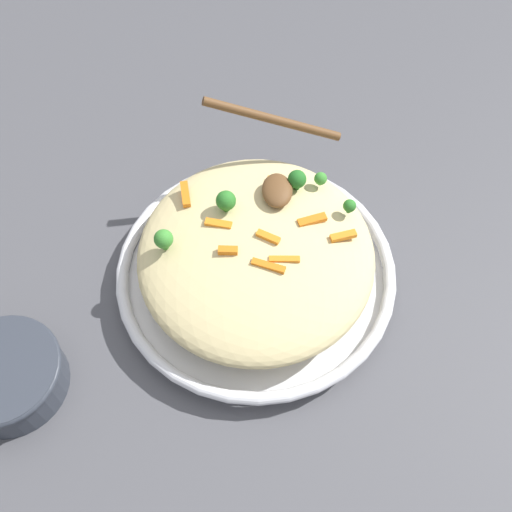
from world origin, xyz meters
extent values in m
plane|color=#4C4C51|center=(0.00, 0.00, 0.00)|extent=(2.40, 2.40, 0.00)
cylinder|color=silver|center=(0.00, 0.00, 0.01)|extent=(0.35, 0.35, 0.02)
torus|color=silver|center=(0.00, 0.00, 0.03)|extent=(0.38, 0.38, 0.02)
torus|color=black|center=(0.00, 0.00, 0.03)|extent=(0.37, 0.37, 0.00)
ellipsoid|color=#DBC689|center=(0.00, 0.00, 0.07)|extent=(0.32, 0.31, 0.07)
cube|color=orange|center=(0.00, 0.02, 0.11)|extent=(0.02, 0.03, 0.01)
cube|color=orange|center=(-0.08, -0.09, 0.10)|extent=(0.04, 0.02, 0.01)
cube|color=orange|center=(-0.02, -0.05, 0.10)|extent=(0.02, 0.04, 0.01)
cube|color=orange|center=(0.03, 0.03, 0.10)|extent=(0.01, 0.04, 0.01)
cube|color=orange|center=(0.04, 0.01, 0.10)|extent=(0.02, 0.04, 0.01)
cube|color=orange|center=(0.02, -0.03, 0.11)|extent=(0.01, 0.02, 0.01)
cube|color=orange|center=(-0.01, 0.11, 0.10)|extent=(0.02, 0.03, 0.01)
cube|color=orange|center=(-0.09, 0.03, 0.10)|extent=(0.03, 0.02, 0.01)
cube|color=orange|center=(-0.03, 0.07, 0.10)|extent=(0.02, 0.04, 0.01)
cylinder|color=#377928|center=(-0.09, 0.09, 0.10)|extent=(0.01, 0.01, 0.00)
sphere|color=#3D8E33|center=(-0.09, 0.09, 0.11)|extent=(0.02, 0.02, 0.02)
cylinder|color=#296820|center=(-0.05, 0.12, 0.10)|extent=(0.01, 0.01, 0.01)
sphere|color=#2D7A28|center=(-0.05, 0.12, 0.11)|extent=(0.02, 0.02, 0.02)
cylinder|color=#205B1C|center=(-0.09, 0.06, 0.10)|extent=(0.01, 0.01, 0.01)
sphere|color=#236B23|center=(-0.09, 0.06, 0.11)|extent=(0.02, 0.02, 0.02)
cylinder|color=#296820|center=(-0.05, -0.04, 0.10)|extent=(0.01, 0.01, 0.01)
sphere|color=#2D7A28|center=(-0.05, -0.04, 0.12)|extent=(0.03, 0.03, 0.03)
cylinder|color=#377928|center=(0.01, -0.11, 0.10)|extent=(0.01, 0.01, 0.01)
sphere|color=#3D8E33|center=(0.01, -0.11, 0.11)|extent=(0.02, 0.02, 0.02)
ellipsoid|color=brown|center=(-0.07, 0.03, 0.11)|extent=(0.06, 0.04, 0.02)
cylinder|color=brown|center=(-0.16, 0.03, 0.15)|extent=(0.02, 0.19, 0.08)
cylinder|color=#333842|center=(0.15, -0.30, 0.03)|extent=(0.14, 0.14, 0.06)
torus|color=#333842|center=(0.15, -0.30, 0.05)|extent=(0.14, 0.14, 0.01)
camera|label=1|loc=(0.41, -0.01, 0.71)|focal=41.29mm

